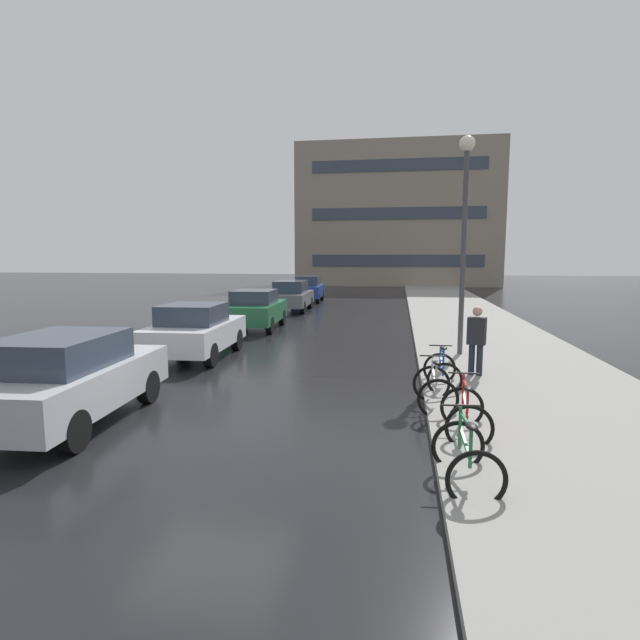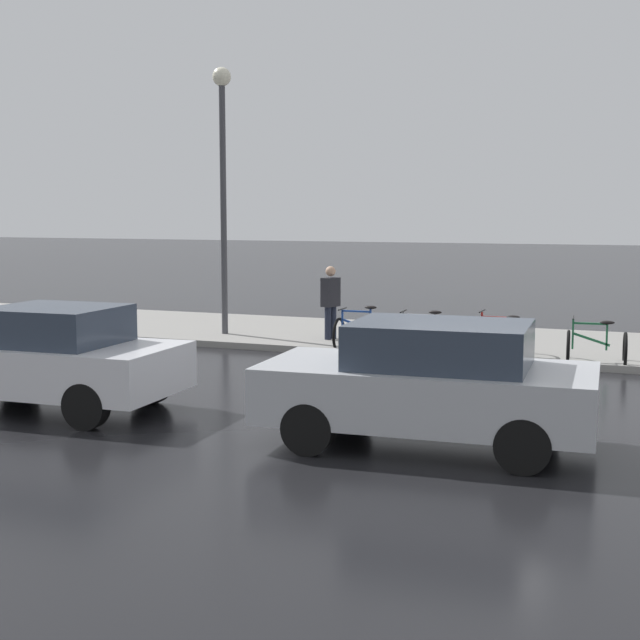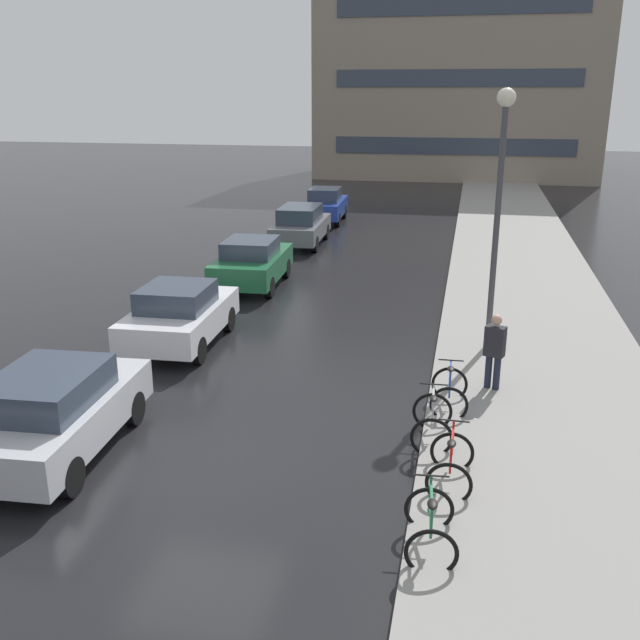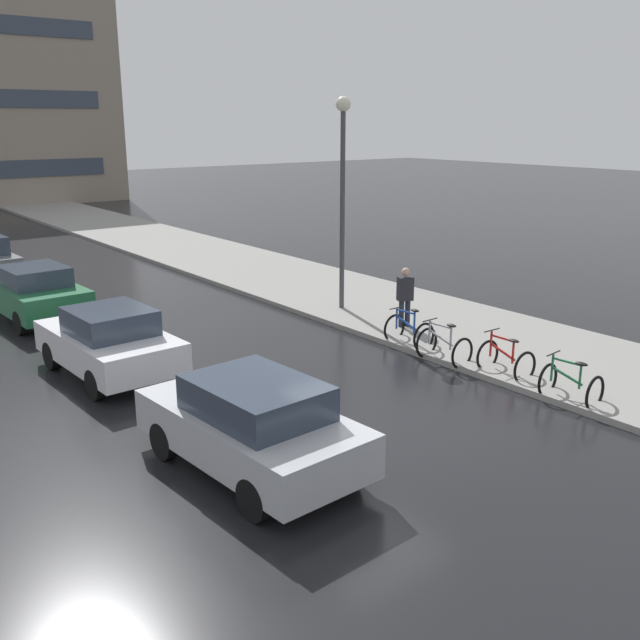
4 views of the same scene
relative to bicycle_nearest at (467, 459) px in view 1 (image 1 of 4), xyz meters
The scene contains 14 objects.
ground_plane 4.24m from the bicycle_nearest, 158.83° to the left, with size 140.00×140.00×0.00m, color black.
sidewalk_kerb 11.71m from the bicycle_nearest, 79.83° to the left, with size 4.80×60.00×0.14m, color gray.
bicycle_nearest is the anchor object (origin of this frame).
bicycle_second 1.77m from the bicycle_nearest, 83.27° to the left, with size 0.74×1.09×0.99m.
bicycle_third 3.23m from the bicycle_nearest, 93.02° to the left, with size 0.79×1.16×0.99m.
bicycle_farthest 4.63m from the bicycle_nearest, 89.01° to the left, with size 0.76×1.09×1.00m.
car_silver 6.70m from the bicycle_nearest, 167.15° to the left, with size 2.18×4.19×1.56m.
car_white 9.76m from the bicycle_nearest, 132.51° to the left, with size 2.07×3.96×1.54m.
car_green 14.43m from the bicycle_nearest, 116.74° to the left, with size 2.07×4.08×1.55m.
car_grey 20.49m from the bicycle_nearest, 108.35° to the left, with size 1.96×4.26×1.60m.
car_blue 25.74m from the bicycle_nearest, 104.72° to the left, with size 1.89×3.92×1.62m.
pedestrian 5.76m from the bicycle_nearest, 80.79° to the left, with size 0.46×0.36×1.74m.
streetlamp 9.04m from the bicycle_nearest, 83.99° to the left, with size 0.42×0.42×6.09m.
building_facade_main 46.74m from the bicycle_nearest, 91.45° to the left, with size 19.39×10.00×13.55m.
Camera 1 is at (3.06, -7.63, 2.89)m, focal length 28.00 mm.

